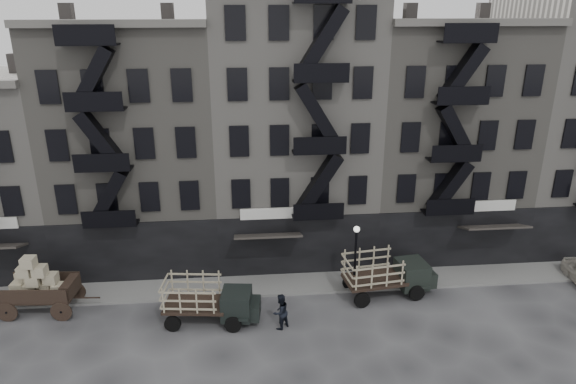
{
  "coord_description": "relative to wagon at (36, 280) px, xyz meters",
  "views": [
    {
      "loc": [
        -3.34,
        -23.54,
        16.24
      ],
      "look_at": [
        -0.8,
        4.0,
        5.97
      ],
      "focal_mm": 32.0,
      "sensor_mm": 36.0,
      "label": 1
    }
  ],
  "objects": [
    {
      "name": "ground",
      "position": [
        14.84,
        -2.27,
        -1.96
      ],
      "size": [
        140.0,
        140.0,
        0.0
      ],
      "primitive_type": "plane",
      "color": "#38383A",
      "rests_on": "ground"
    },
    {
      "name": "sidewalk",
      "position": [
        14.84,
        1.48,
        -1.89
      ],
      "size": [
        55.0,
        2.5,
        0.15
      ],
      "primitive_type": "cube",
      "color": "slate",
      "rests_on": "ground"
    },
    {
      "name": "building_midwest",
      "position": [
        4.84,
        7.55,
        5.54
      ],
      "size": [
        10.0,
        11.35,
        16.2
      ],
      "color": "slate",
      "rests_on": "ground"
    },
    {
      "name": "building_center",
      "position": [
        14.84,
        7.55,
        6.54
      ],
      "size": [
        10.0,
        11.35,
        18.2
      ],
      "color": "#99958D",
      "rests_on": "ground"
    },
    {
      "name": "building_mideast",
      "position": [
        24.84,
        7.55,
        5.54
      ],
      "size": [
        10.0,
        11.35,
        16.2
      ],
      "color": "slate",
      "rests_on": "ground"
    },
    {
      "name": "lamp_post",
      "position": [
        17.84,
        0.33,
        0.82
      ],
      "size": [
        0.36,
        0.36,
        4.28
      ],
      "color": "black",
      "rests_on": "ground"
    },
    {
      "name": "wagon",
      "position": [
        0.0,
        0.0,
        0.0
      ],
      "size": [
        4.22,
        2.5,
        3.44
      ],
      "rotation": [
        0.0,
        0.0,
        -0.08
      ],
      "color": "black",
      "rests_on": "ground"
    },
    {
      "name": "stake_truck_west",
      "position": [
        9.45,
        -1.87,
        -0.51
      ],
      "size": [
        5.26,
        2.6,
        2.55
      ],
      "rotation": [
        0.0,
        0.0,
        -0.12
      ],
      "color": "black",
      "rests_on": "ground"
    },
    {
      "name": "stake_truck_east",
      "position": [
        19.67,
        -0.08,
        -0.43
      ],
      "size": [
        5.55,
        2.79,
        2.68
      ],
      "rotation": [
        0.0,
        0.0,
        0.13
      ],
      "color": "black",
      "rests_on": "ground"
    },
    {
      "name": "pedestrian_mid",
      "position": [
        13.22,
        -2.86,
        -0.97
      ],
      "size": [
        1.23,
        1.19,
        1.99
      ],
      "primitive_type": "imported",
      "rotation": [
        0.0,
        0.0,
        3.81
      ],
      "color": "black",
      "rests_on": "ground"
    }
  ]
}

